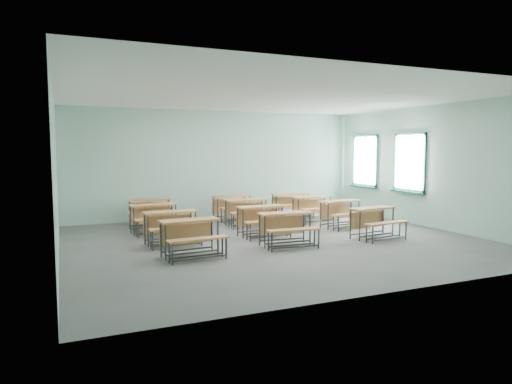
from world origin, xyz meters
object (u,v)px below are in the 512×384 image
desk_unit_r0c0 (191,232)px  desk_unit_r2c2 (314,205)px  desk_unit_r0c1 (287,224)px  desk_unit_r1c0 (172,222)px  desk_unit_r3c2 (292,201)px  desk_unit_r2c1 (247,208)px  desk_unit_r0c2 (375,218)px  desk_unit_r2c0 (155,214)px  desk_unit_r3c0 (150,208)px  desk_unit_r1c2 (343,210)px  desk_unit_r3c1 (233,204)px  desk_unit_r1c1 (262,216)px

desk_unit_r0c0 → desk_unit_r2c2: bearing=28.4°
desk_unit_r0c0 → desk_unit_r0c1: size_ratio=1.01×
desk_unit_r1c0 → desk_unit_r3c2: same height
desk_unit_r2c1 → desk_unit_r3c2: (1.85, 0.94, 0.00)m
desk_unit_r0c1 → desk_unit_r0c2: same height
desk_unit_r2c0 → desk_unit_r0c2: bearing=-35.7°
desk_unit_r0c0 → desk_unit_r2c1: size_ratio=1.02×
desk_unit_r2c2 → desk_unit_r3c0: size_ratio=0.93×
desk_unit_r0c0 → desk_unit_r2c1: bearing=46.5°
desk_unit_r1c0 → desk_unit_r2c0: 1.46m
desk_unit_r1c2 → desk_unit_r3c1: size_ratio=1.00×
desk_unit_r2c0 → desk_unit_r3c1: size_ratio=0.98×
desk_unit_r0c0 → desk_unit_r3c2: bearing=37.9°
desk_unit_r1c0 → desk_unit_r3c0: same height
desk_unit_r3c1 → desk_unit_r3c2: same height
desk_unit_r2c0 → desk_unit_r0c1: bearing=-54.0°
desk_unit_r0c1 → desk_unit_r1c2: bearing=34.5°
desk_unit_r2c0 → desk_unit_r2c1: (2.49, 0.12, 0.00)m
desk_unit_r2c1 → desk_unit_r0c2: bearing=-50.5°
desk_unit_r1c0 → desk_unit_r3c1: 3.61m
desk_unit_r3c2 → desk_unit_r3c1: bearing=179.5°
desk_unit_r1c2 → desk_unit_r1c0: bearing=176.6°
desk_unit_r1c0 → desk_unit_r3c2: 4.95m
desk_unit_r2c2 → desk_unit_r0c0: bearing=-147.3°
desk_unit_r1c1 → desk_unit_r3c0: bearing=126.7°
desk_unit_r2c1 → desk_unit_r2c2: bearing=1.2°
desk_unit_r1c1 → desk_unit_r2c1: 1.52m
desk_unit_r1c0 → desk_unit_r1c2: bearing=0.6°
desk_unit_r2c0 → desk_unit_r3c1: 2.79m
desk_unit_r2c0 → desk_unit_r3c1: same height
desk_unit_r1c1 → desk_unit_r3c1: (0.24, 2.60, 0.00)m
desk_unit_r1c0 → desk_unit_r2c0: size_ratio=0.98×
desk_unit_r0c2 → desk_unit_r3c1: bearing=110.2°
desk_unit_r0c1 → desk_unit_r1c0: (-2.21, 1.14, 0.00)m
desk_unit_r0c2 → desk_unit_r2c1: bearing=118.9°
desk_unit_r2c2 → desk_unit_r3c2: size_ratio=0.96×
desk_unit_r0c2 → desk_unit_r0c0: bearing=173.8°
desk_unit_r0c2 → desk_unit_r3c1: 4.38m
desk_unit_r3c2 → desk_unit_r2c0: bearing=-161.9°
desk_unit_r0c2 → desk_unit_r2c0: size_ratio=1.02×
desk_unit_r1c1 → desk_unit_r2c2: same height
desk_unit_r1c2 → desk_unit_r2c1: size_ratio=1.04×
desk_unit_r1c2 → desk_unit_r2c2: same height
desk_unit_r0c0 → desk_unit_r0c2: same height
desk_unit_r1c1 → desk_unit_r3c2: (2.08, 2.45, 0.00)m
desk_unit_r0c0 → desk_unit_r2c0: size_ratio=0.99×
desk_unit_r2c0 → desk_unit_r3c2: (4.34, 1.07, 0.00)m
desk_unit_r0c1 → desk_unit_r3c0: 4.42m
desk_unit_r1c1 → desk_unit_r3c1: same height
desk_unit_r2c0 → desk_unit_r3c1: bearing=20.6°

